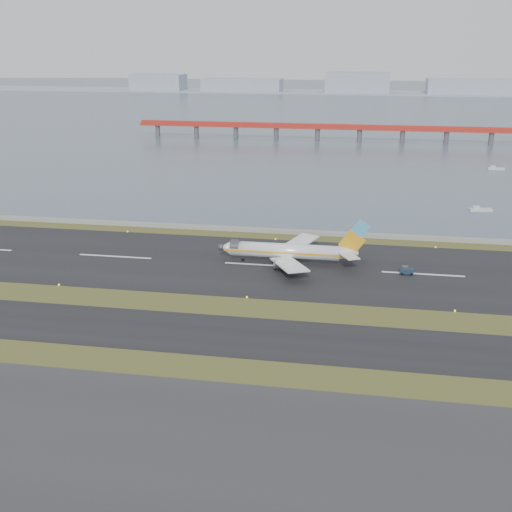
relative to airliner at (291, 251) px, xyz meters
name	(u,v)px	position (x,y,z in m)	size (l,w,h in m)	color
ground	(240,311)	(-6.80, -32.26, -3.46)	(1000.00, 1000.00, 0.00)	#324217
apron_strip	(160,474)	(-6.80, -87.26, -3.41)	(1000.00, 50.00, 0.10)	#2C2C2E
taxiway_strip	(229,335)	(-6.80, -44.26, -3.41)	(1000.00, 18.00, 0.10)	black
runway_strip	(263,265)	(-6.80, -2.26, -3.41)	(1000.00, 45.00, 0.10)	black
seawall	(279,231)	(-6.80, 27.74, -2.96)	(1000.00, 2.50, 1.00)	gray
bay_water	(341,106)	(-6.80, 427.74, -3.46)	(1400.00, 800.00, 1.30)	#4A586A
red_pier	(360,129)	(13.20, 217.74, 3.82)	(260.00, 5.00, 10.20)	#AB271D
far_shoreline	(360,87)	(6.82, 587.74, 2.61)	(1400.00, 80.00, 60.50)	#959EB0
airliner	(291,251)	(0.00, 0.00, 0.00)	(38.52, 32.89, 12.80)	white
pushback_tug	(406,271)	(29.06, -2.96, -2.43)	(3.32, 1.99, 2.11)	#16273E
workboat_near	(480,209)	(56.64, 64.80, -2.88)	(7.80, 3.65, 1.82)	silver
workboat_far	(496,168)	(75.09, 142.81, -2.91)	(7.24, 2.57, 1.73)	silver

